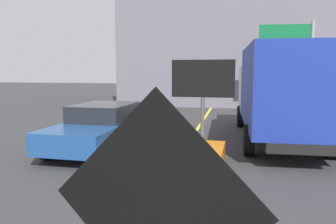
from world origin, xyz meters
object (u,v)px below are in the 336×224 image
box_truck (279,91)px  pickup_car (102,126)px  traffic_cone_mid_lane (167,186)px  roadwork_sign (157,209)px  highway_guide_sign (296,51)px  arrow_board_trailer (202,146)px

box_truck → pickup_car: 6.00m
traffic_cone_mid_lane → roadwork_sign: bearing=-79.7°
pickup_car → highway_guide_sign: (7.11, 9.10, 2.73)m
highway_guide_sign → arrow_board_trailer: bearing=-110.7°
arrow_board_trailer → box_truck: bearing=56.1°
arrow_board_trailer → traffic_cone_mid_lane: (-0.36, -2.81, -0.14)m
arrow_board_trailer → pickup_car: size_ratio=0.55×
highway_guide_sign → traffic_cone_mid_lane: size_ratio=7.13×
roadwork_sign → arrow_board_trailer: 6.50m
roadwork_sign → box_truck: bearing=78.6°
roadwork_sign → pickup_car: bearing=114.8°
arrow_board_trailer → box_truck: 4.25m
arrow_board_trailer → traffic_cone_mid_lane: 2.83m
highway_guide_sign → box_truck: bearing=-103.1°
box_truck → traffic_cone_mid_lane: size_ratio=11.36×
pickup_car → highway_guide_sign: highway_guide_sign is taller
roadwork_sign → pickup_car: size_ratio=0.48×
box_truck → traffic_cone_mid_lane: bearing=-113.0°
pickup_car → box_truck: bearing=21.5°
box_truck → roadwork_sign: bearing=-101.4°
roadwork_sign → traffic_cone_mid_lane: size_ratio=3.33×
pickup_car → traffic_cone_mid_lane: pickup_car is taller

